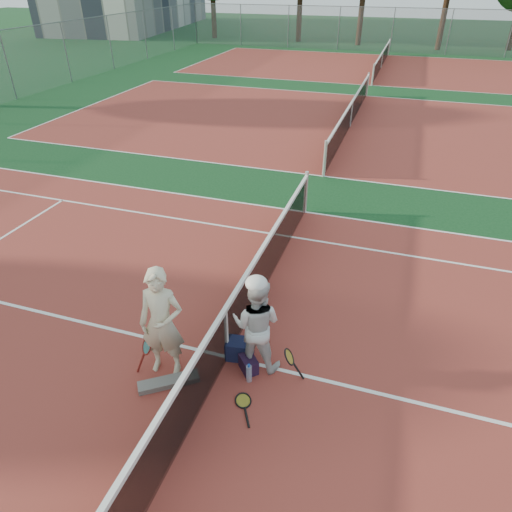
% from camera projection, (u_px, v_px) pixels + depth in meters
% --- Properties ---
extents(ground, '(130.00, 130.00, 0.00)m').
position_uv_depth(ground, '(227.00, 357.00, 7.34)').
color(ground, '#0F3A19').
rests_on(ground, ground).
extents(court_main, '(23.77, 10.97, 0.01)m').
position_uv_depth(court_main, '(227.00, 357.00, 7.34)').
color(court_main, maroon).
rests_on(court_main, ground).
extents(court_far_a, '(23.77, 10.97, 0.01)m').
position_uv_depth(court_far_a, '(350.00, 126.00, 18.20)').
color(court_far_a, maroon).
rests_on(court_far_a, ground).
extents(court_far_b, '(23.77, 10.97, 0.01)m').
position_uv_depth(court_far_b, '(381.00, 68.00, 29.07)').
color(court_far_b, maroon).
rests_on(court_far_b, ground).
extents(net_main, '(0.10, 10.98, 1.02)m').
position_uv_depth(net_main, '(226.00, 333.00, 7.07)').
color(net_main, black).
rests_on(net_main, ground).
extents(net_far_a, '(0.10, 10.98, 1.02)m').
position_uv_depth(net_far_a, '(351.00, 113.00, 17.93)').
color(net_far_a, black).
rests_on(net_far_a, ground).
extents(net_far_b, '(0.10, 10.98, 1.02)m').
position_uv_depth(net_far_b, '(382.00, 59.00, 28.80)').
color(net_far_b, black).
rests_on(net_far_b, ground).
extents(fence_back, '(32.00, 0.06, 3.00)m').
position_uv_depth(fence_back, '(392.00, 30.00, 33.90)').
color(fence_back, slate).
rests_on(fence_back, ground).
extents(player_a, '(0.73, 0.55, 1.84)m').
position_uv_depth(player_a, '(162.00, 323.00, 6.66)').
color(player_a, beige).
rests_on(player_a, ground).
extents(player_b, '(0.79, 0.62, 1.59)m').
position_uv_depth(player_b, '(256.00, 324.00, 6.82)').
color(player_b, silver).
rests_on(player_b, ground).
extents(racket_red, '(0.39, 0.40, 0.55)m').
position_uv_depth(racket_red, '(148.00, 354.00, 7.03)').
color(racket_red, maroon).
rests_on(racket_red, ground).
extents(racket_black_held, '(0.36, 0.31, 0.54)m').
position_uv_depth(racket_black_held, '(289.00, 364.00, 6.85)').
color(racket_black_held, black).
rests_on(racket_black_held, ground).
extents(racket_spare, '(0.53, 0.66, 0.03)m').
position_uv_depth(racket_spare, '(243.00, 400.00, 6.59)').
color(racket_spare, black).
rests_on(racket_spare, ground).
extents(sports_bag_navy, '(0.47, 0.35, 0.34)m').
position_uv_depth(sports_bag_navy, '(240.00, 349.00, 7.26)').
color(sports_bag_navy, black).
rests_on(sports_bag_navy, ground).
extents(sports_bag_purple, '(0.37, 0.38, 0.26)m').
position_uv_depth(sports_bag_purple, '(249.00, 364.00, 7.04)').
color(sports_bag_purple, black).
rests_on(sports_bag_purple, ground).
extents(net_cover_canvas, '(0.86, 0.70, 0.10)m').
position_uv_depth(net_cover_canvas, '(169.00, 382.00, 6.84)').
color(net_cover_canvas, '#605B57').
rests_on(net_cover_canvas, ground).
extents(water_bottle, '(0.09, 0.09, 0.30)m').
position_uv_depth(water_bottle, '(249.00, 374.00, 6.85)').
color(water_bottle, '#C9E4FF').
rests_on(water_bottle, ground).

